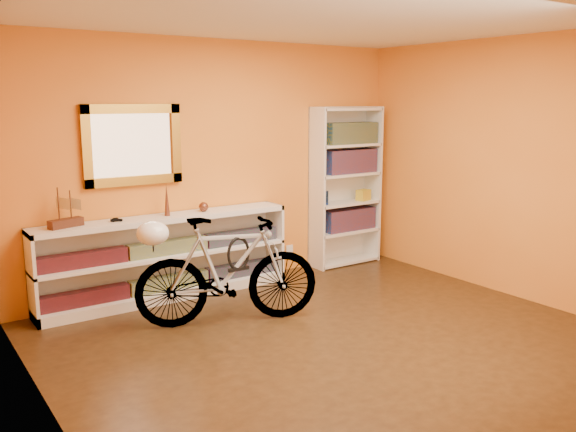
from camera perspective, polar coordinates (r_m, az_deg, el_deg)
floor at (r=5.16m, az=4.49°, el=-11.70°), size 4.50×4.00×0.01m
ceiling at (r=4.81m, az=4.97°, el=18.37°), size 4.50×4.00×0.01m
back_wall at (r=6.48m, az=-6.56°, el=4.85°), size 4.50×0.01×2.60m
left_wall at (r=3.83m, az=-22.47°, el=-0.13°), size 0.01×4.00×2.60m
right_wall at (r=6.47m, az=20.47°, el=4.22°), size 0.01×4.00×2.60m
gilt_mirror at (r=6.04m, az=-14.46°, el=6.52°), size 0.98×0.06×0.78m
wall_socket at (r=7.11m, az=0.13°, el=-3.13°), size 0.09×0.02×0.09m
console_unit at (r=6.17m, az=-11.35°, el=-3.87°), size 2.60×0.35×0.85m
cd_row_lower at (r=6.22m, az=-11.19°, el=-6.18°), size 2.50×0.13×0.14m
cd_row_upper at (r=6.13m, az=-11.31°, el=-2.91°), size 2.50×0.13×0.14m
model_ship at (r=5.75m, az=-20.37°, el=0.79°), size 0.33×0.20×0.37m
toy_car at (r=5.91m, az=-15.91°, el=-0.50°), size 0.00×0.00×0.00m
bronze_ornament at (r=6.06m, az=-11.40°, el=1.54°), size 0.06×0.06×0.33m
decorative_orb at (r=6.24m, az=-7.99°, el=0.87°), size 0.10×0.10×0.10m
bookcase at (r=7.29m, az=5.48°, el=2.78°), size 0.90×0.30×1.90m
book_row_a at (r=7.39m, az=5.72°, el=-0.30°), size 0.70×0.22×0.26m
book_row_b at (r=7.29m, az=5.83°, el=5.18°), size 0.70×0.22×0.28m
book_row_c at (r=7.26m, az=5.88°, el=7.82°), size 0.70×0.22×0.25m
travel_mug at (r=7.09m, az=3.56°, el=1.73°), size 0.07×0.07×0.16m
red_tin at (r=7.13m, az=4.17°, el=7.52°), size 0.16×0.16×0.18m
yellow_bag at (r=7.44m, az=7.14°, el=1.98°), size 0.19×0.15×0.13m
bicycle at (r=5.40m, az=-5.71°, el=-5.13°), size 0.98×1.72×0.98m
helmet at (r=5.25m, az=-12.68°, el=-1.61°), size 0.28×0.27×0.21m
u_lock at (r=5.37m, az=-4.71°, el=-3.56°), size 0.23×0.02×0.23m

